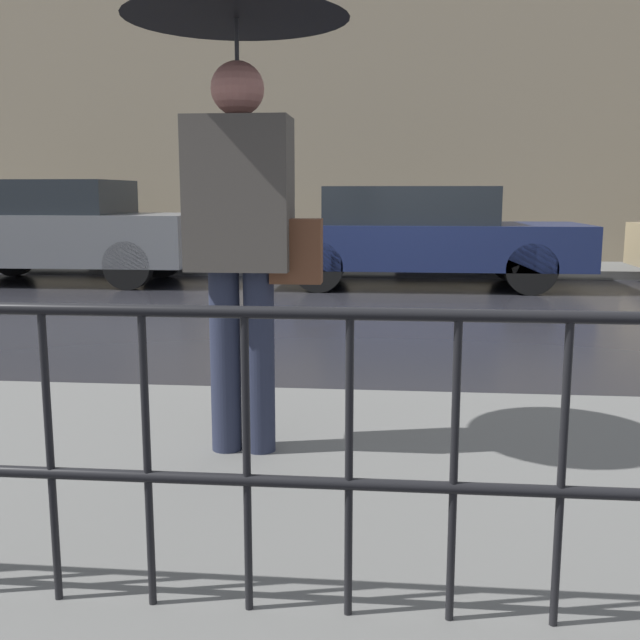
% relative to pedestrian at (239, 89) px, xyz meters
% --- Properties ---
extents(ground_plane, '(80.00, 80.00, 0.00)m').
position_rel_pedestrian_xyz_m(ground_plane, '(0.74, 5.02, -1.85)').
color(ground_plane, black).
extents(sidewalk_near, '(28.00, 2.83, 0.14)m').
position_rel_pedestrian_xyz_m(sidewalk_near, '(0.74, -0.23, -1.78)').
color(sidewalk_near, '#60605E').
rests_on(sidewalk_near, ground_plane).
extents(sidewalk_far, '(28.00, 1.77, 0.14)m').
position_rel_pedestrian_xyz_m(sidewalk_far, '(0.74, 9.74, -1.78)').
color(sidewalk_far, '#60605E').
rests_on(sidewalk_far, ground_plane).
extents(lane_marking, '(25.20, 0.12, 0.01)m').
position_rel_pedestrian_xyz_m(lane_marking, '(0.74, 5.02, -1.84)').
color(lane_marking, gold).
rests_on(lane_marking, ground_plane).
extents(building_storefront, '(28.00, 0.30, 5.48)m').
position_rel_pedestrian_xyz_m(building_storefront, '(0.74, 10.78, 0.89)').
color(building_storefront, gray).
rests_on(building_storefront, ground_plane).
extents(railing_foreground, '(12.00, 0.04, 0.93)m').
position_rel_pedestrian_xyz_m(railing_foreground, '(0.74, -1.40, -1.13)').
color(railing_foreground, black).
rests_on(railing_foreground, sidewalk_near).
extents(pedestrian, '(1.02, 1.02, 2.24)m').
position_rel_pedestrian_xyz_m(pedestrian, '(0.00, 0.00, 0.00)').
color(pedestrian, '#23283D').
rests_on(pedestrian, sidewalk_near).
extents(car_grey, '(4.12, 1.80, 1.57)m').
position_rel_pedestrian_xyz_m(car_grey, '(-4.40, 7.77, -1.04)').
color(car_grey, slate).
rests_on(car_grey, ground_plane).
extents(car_navy, '(4.72, 1.84, 1.47)m').
position_rel_pedestrian_xyz_m(car_navy, '(1.09, 7.77, -1.08)').
color(car_navy, '#19234C').
rests_on(car_navy, ground_plane).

